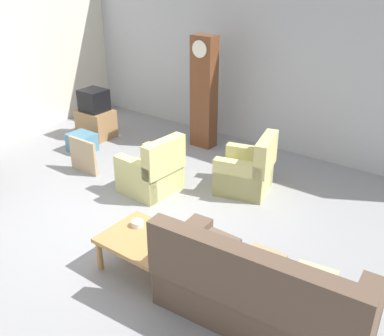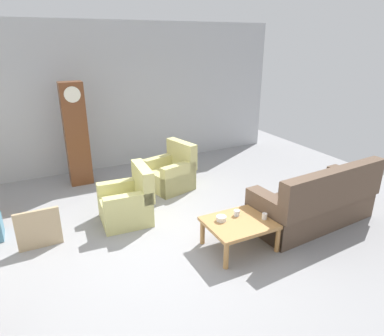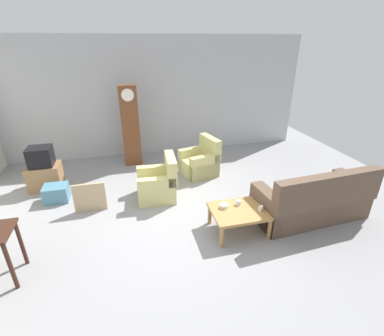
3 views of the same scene
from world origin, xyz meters
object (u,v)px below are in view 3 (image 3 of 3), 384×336
object	(u,v)px
coffee_table_wood	(239,213)
cup_white_porcelain	(261,208)
tv_stand_cabinet	(45,176)
storage_box_blue	(56,193)
grandfather_clock	(130,126)
cup_blue_rimmed	(238,203)
bowl_white_stacked	(224,206)
armchair_olive_near	(159,184)
couch_floral	(313,201)
framed_picture_leaning	(90,197)
tv_crt	(40,156)
armchair_olive_far	(200,162)

from	to	relation	value
coffee_table_wood	cup_white_porcelain	bearing A→B (deg)	-16.83
tv_stand_cabinet	storage_box_blue	size ratio (longest dim) A/B	1.44
grandfather_clock	cup_blue_rimmed	xyz separation A→B (m)	(1.65, -3.28, -0.57)
cup_blue_rimmed	bowl_white_stacked	xyz separation A→B (m)	(-0.28, -0.03, -0.01)
tv_stand_cabinet	cup_white_porcelain	world-z (taller)	tv_stand_cabinet
cup_white_porcelain	cup_blue_rimmed	bearing A→B (deg)	138.74
armchair_olive_near	cup_blue_rimmed	bearing A→B (deg)	-46.78
couch_floral	framed_picture_leaning	bearing A→B (deg)	162.74
tv_crt	armchair_olive_near	bearing A→B (deg)	-23.59
grandfather_clock	tv_crt	world-z (taller)	grandfather_clock
storage_box_blue	cup_blue_rimmed	xyz separation A→B (m)	(3.31, -1.71, 0.30)
grandfather_clock	tv_crt	size ratio (longest dim) A/B	4.31
couch_floral	armchair_olive_near	size ratio (longest dim) A/B	2.35
couch_floral	cup_white_porcelain	size ratio (longest dim) A/B	24.74
armchair_olive_far	bowl_white_stacked	distance (m)	2.25
cup_blue_rimmed	bowl_white_stacked	distance (m)	0.28
tv_stand_cabinet	storage_box_blue	xyz separation A→B (m)	(0.32, -0.66, -0.11)
tv_stand_cabinet	storage_box_blue	distance (m)	0.74
grandfather_clock	tv_stand_cabinet	size ratio (longest dim) A/B	3.04
couch_floral	tv_crt	xyz separation A→B (m)	(-5.06, 2.49, 0.40)
grandfather_clock	bowl_white_stacked	world-z (taller)	grandfather_clock
storage_box_blue	cup_blue_rimmed	bearing A→B (deg)	-27.23
coffee_table_wood	framed_picture_leaning	bearing A→B (deg)	153.29
armchair_olive_near	framed_picture_leaning	size ratio (longest dim) A/B	1.53
armchair_olive_near	grandfather_clock	bearing A→B (deg)	102.08
tv_crt	framed_picture_leaning	distance (m)	1.69
grandfather_clock	tv_stand_cabinet	xyz separation A→B (m)	(-1.98, -0.91, -0.77)
storage_box_blue	tv_stand_cabinet	bearing A→B (deg)	116.19
framed_picture_leaning	cup_white_porcelain	distance (m)	3.21
coffee_table_wood	bowl_white_stacked	size ratio (longest dim) A/B	6.71
couch_floral	cup_blue_rimmed	bearing A→B (deg)	175.07
tv_stand_cabinet	framed_picture_leaning	distance (m)	1.62
storage_box_blue	cup_white_porcelain	world-z (taller)	cup_white_porcelain
coffee_table_wood	cup_blue_rimmed	xyz separation A→B (m)	(0.04, 0.16, 0.10)
armchair_olive_near	cup_blue_rimmed	world-z (taller)	armchair_olive_near
couch_floral	storage_box_blue	world-z (taller)	couch_floral
grandfather_clock	bowl_white_stacked	bearing A→B (deg)	-67.33
cup_blue_rimmed	coffee_table_wood	bearing A→B (deg)	-105.52
couch_floral	grandfather_clock	bearing A→B (deg)	132.18
storage_box_blue	armchair_olive_far	bearing A→B (deg)	8.83
bowl_white_stacked	framed_picture_leaning	bearing A→B (deg)	153.57
armchair_olive_near	cup_blue_rimmed	distance (m)	1.81
grandfather_clock	cup_blue_rimmed	distance (m)	3.71
tv_crt	storage_box_blue	size ratio (longest dim) A/B	1.02
coffee_table_wood	tv_stand_cabinet	size ratio (longest dim) A/B	1.41
tv_stand_cabinet	framed_picture_leaning	world-z (taller)	framed_picture_leaning
armchair_olive_near	storage_box_blue	bearing A→B (deg)	169.34
tv_stand_cabinet	cup_white_porcelain	size ratio (longest dim) A/B	7.80
grandfather_clock	cup_blue_rimmed	bearing A→B (deg)	-63.20
armchair_olive_near	cup_white_porcelain	size ratio (longest dim) A/B	10.55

